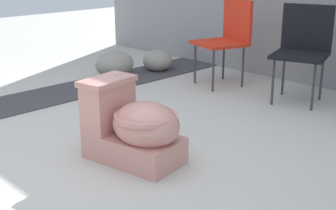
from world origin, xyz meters
TOP-DOWN VIEW (x-y plane):
  - ground_plane at (0.00, 0.00)m, footprint 14.00×14.00m
  - gravel_strip at (-1.38, 0.50)m, footprint 0.56×8.00m
  - toilet at (0.24, 0.20)m, footprint 0.68×0.47m
  - folding_chair_left at (-0.52, 2.06)m, footprint 0.55×0.55m
  - folding_chair_middle at (0.27, 2.11)m, footprint 0.55×0.55m
  - boulder_near at (-1.40, 1.94)m, footprint 0.45×0.45m
  - boulder_far at (-1.51, 1.42)m, footprint 0.37×0.45m

SIDE VIEW (x-z plane):
  - ground_plane at x=0.00m, z-range 0.00..0.00m
  - gravel_strip at x=-1.38m, z-range 0.00..0.01m
  - boulder_near at x=-1.40m, z-range 0.00..0.24m
  - boulder_far at x=-1.51m, z-range 0.00..0.28m
  - toilet at x=0.24m, z-range -0.04..0.48m
  - folding_chair_left at x=-0.52m, z-range 0.09..0.93m
  - folding_chair_middle at x=0.27m, z-range 0.09..0.93m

